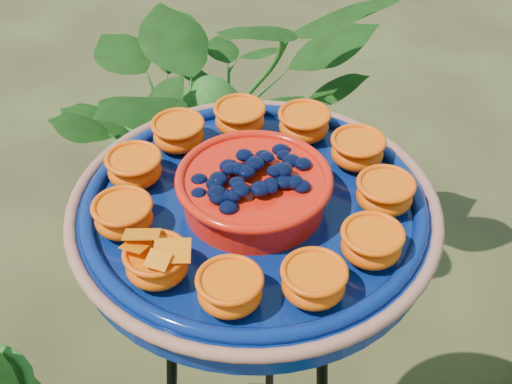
% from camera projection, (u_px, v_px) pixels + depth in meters
% --- Properties ---
extents(feeder_dish, '(0.66, 0.66, 0.12)m').
position_uv_depth(feeder_dish, '(254.00, 206.00, 0.99)').
color(feeder_dish, '#071A57').
rests_on(feeder_dish, tripod_stand).
extents(shrub_back_left, '(1.12, 1.16, 0.99)m').
position_uv_depth(shrub_back_left, '(211.00, 131.00, 2.04)').
color(shrub_back_left, '#204412').
rests_on(shrub_back_left, ground).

